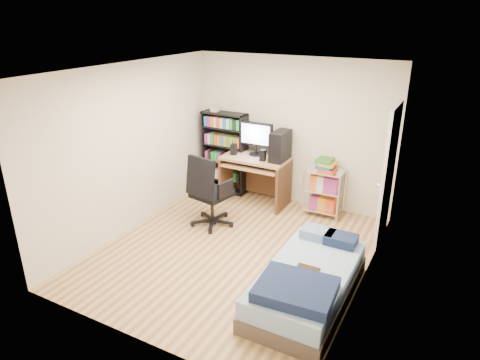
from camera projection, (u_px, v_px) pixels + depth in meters
The scene contains 7 objects.
room at pixel (234, 168), 5.58m from camera, with size 3.58×4.08×2.58m.
media_shelf at pixel (225, 152), 7.80m from camera, with size 0.84×0.28×1.55m.
computer_desk at pixel (263, 162), 7.29m from camera, with size 1.12×0.65×1.41m.
office_chair at pixel (210, 203), 6.63m from camera, with size 0.81×0.81×1.16m.
wire_cart at pixel (325, 179), 6.89m from camera, with size 0.60×0.44×0.96m.
bed at pixel (307, 283), 4.93m from camera, with size 0.93×1.87×0.53m.
door at pixel (388, 175), 6.01m from camera, with size 0.12×0.80×2.00m.
Camera 1 is at (2.55, -4.58, 3.15)m, focal length 32.00 mm.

